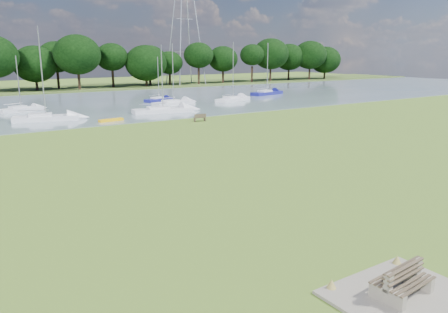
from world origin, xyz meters
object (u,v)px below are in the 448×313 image
kayak (111,120)px  sailboat_2 (173,102)px  riverbank_bench (200,118)px  sailboat_9 (159,99)px  sailboat_4 (21,108)px  sailboat_7 (162,109)px  sailboat_6 (45,116)px  sailboat_3 (233,98)px  sailboat_1 (267,92)px  bench_pair (402,282)px

kayak → sailboat_2: bearing=30.5°
riverbank_bench → kayak: 9.51m
kayak → sailboat_9: 20.04m
sailboat_4 → sailboat_7: size_ratio=0.84×
sailboat_2 → sailboat_6: bearing=-175.7°
sailboat_3 → sailboat_2: bearing=158.3°
kayak → sailboat_2: 15.96m
sailboat_1 → sailboat_4: sailboat_1 is taller
bench_pair → sailboat_1: (37.52, 53.25, 0.04)m
sailboat_6 → sailboat_7: 13.52m
kayak → sailboat_9: bearing=42.2°
sailboat_3 → sailboat_4: (-29.08, 4.49, -0.01)m
bench_pair → sailboat_1: 65.14m
bench_pair → sailboat_9: bearing=67.8°
sailboat_3 → sailboat_1: bearing=6.1°
riverbank_bench → sailboat_6: (-13.82, 9.47, 0.13)m
sailboat_6 → bench_pair: bearing=-74.4°
sailboat_6 → kayak: bearing=-23.6°
sailboat_1 → sailboat_3: bearing=-166.0°
kayak → sailboat_6: (-5.77, 4.40, 0.36)m
bench_pair → kayak: bench_pair is taller
riverbank_bench → sailboat_7: 8.62m
riverbank_bench → sailboat_1: (25.12, 19.92, 0.13)m
sailboat_1 → sailboat_6: bearing=-176.8°
kayak → sailboat_4: sailboat_4 is taller
kayak → sailboat_3: sailboat_3 is taller
sailboat_6 → sailboat_2: bearing=30.6°
kayak → sailboat_1: (33.16, 14.85, 0.37)m
sailboat_1 → sailboat_2: size_ratio=1.05×
riverbank_bench → sailboat_3: (14.33, 14.70, 0.07)m
sailboat_4 → sailboat_3: bearing=-30.3°
sailboat_6 → sailboat_1: bearing=28.7°
sailboat_4 → sailboat_6: sailboat_6 is taller
sailboat_6 → sailboat_4: bearing=109.1°
riverbank_bench → sailboat_7: sailboat_7 is taller
sailboat_1 → sailboat_7: 27.84m
kayak → sailboat_3: bearing=15.1°
riverbank_bench → kayak: bearing=155.0°
kayak → riverbank_bench: bearing=-40.4°
sailboat_9 → sailboat_4: bearing=162.7°
sailboat_2 → sailboat_4: sailboat_2 is taller
sailboat_6 → sailboat_3: bearing=24.2°
sailboat_4 → sailboat_9: sailboat_4 is taller
sailboat_2 → sailboat_9: bearing=74.2°
sailboat_6 → sailboat_9: bearing=44.4°
bench_pair → sailboat_4: bearing=88.0°
sailboat_7 → sailboat_4: bearing=152.0°
sailboat_2 → sailboat_6: sailboat_6 is taller
sailboat_2 → sailboat_7: 7.98m
sailboat_2 → sailboat_4: (-19.16, 4.16, -0.01)m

